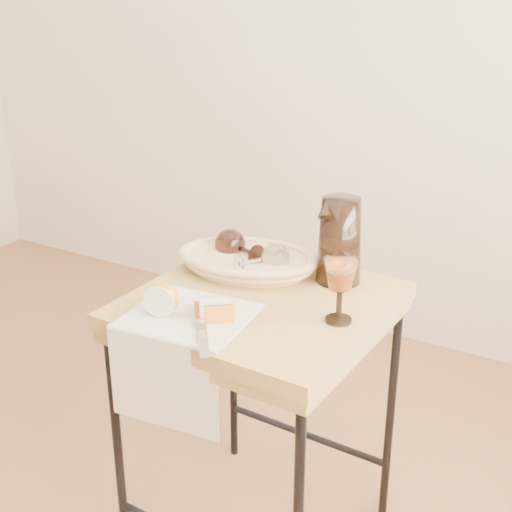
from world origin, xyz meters
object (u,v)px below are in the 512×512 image
Objects in this scene: tea_towel at (189,316)px; goblet_lying_b at (260,260)px; pitcher at (340,240)px; goblet_lying_a at (241,249)px; bread_basket at (248,263)px; side_table at (260,424)px; wine_goblet at (340,290)px; table_knife at (202,326)px; apple_half at (162,298)px.

goblet_lying_b reaches higher than tea_towel.
goblet_lying_a is at bearing 168.96° from pitcher.
goblet_lying_a is at bearing 140.73° from bread_basket.
side_table is 0.51m from wine_goblet.
table_knife reaches higher than side_table.
side_table is 6.05× the size of goblet_lying_b.
goblet_lying_a is (-0.14, 0.14, 0.43)m from side_table.
tea_towel is 0.44m from pitcher.
pitcher reaches higher than side_table.
tea_towel is 2.24× the size of goblet_lying_b.
apple_half is 0.33× the size of table_knife.
bread_basket is at bearing 156.63° from wine_goblet.
goblet_lying_b is 0.31m from wine_goblet.
goblet_lying_a is at bearing 69.94° from apple_half.
goblet_lying_b is at bearing -34.50° from bread_basket.
pitcher is 0.45m from table_knife.
wine_goblet reaches higher than side_table.
goblet_lying_a is (-0.03, 0.02, 0.03)m from bread_basket.
bread_basket is 2.12× the size of wine_goblet.
wine_goblet is 1.92× the size of apple_half.
pitcher is (0.27, 0.05, 0.06)m from goblet_lying_a.
bread_basket is 0.06m from goblet_lying_b.
side_table is 4.72× the size of wine_goblet.
goblet_lying_b is (0.05, -0.02, 0.02)m from bread_basket.
apple_half reaches higher than bread_basket.
bread_basket reaches higher than side_table.
wine_goblet is at bearing -4.54° from side_table.
pitcher is at bearing -152.48° from goblet_lying_a.
goblet_lying_b is 0.47× the size of pitcher.
table_knife is (0.13, -0.02, -0.03)m from apple_half.
wine_goblet is (0.31, 0.16, 0.08)m from tea_towel.
table_knife is at bearing -28.44° from apple_half.
tea_towel is at bearing -118.03° from side_table.
wine_goblet is at bearing -77.52° from goblet_lying_b.
apple_half is (-0.37, -0.18, -0.04)m from wine_goblet.
tea_towel is 1.75× the size of wine_goblet.
pitcher reaches higher than wine_goblet.
goblet_lying_b is 0.78× the size of wine_goblet.
wine_goblet reaches higher than bread_basket.
tea_towel is (-0.09, -0.17, 0.38)m from side_table.
apple_half is at bearing -147.57° from pitcher.
wine_goblet reaches higher than tea_towel.
goblet_lying_b is at bearing 77.61° from tea_towel.
bread_basket is at bearing 156.37° from table_knife.
goblet_lying_a is 0.34m from apple_half.
tea_towel is 0.82× the size of bread_basket.
goblet_lying_a is 0.52× the size of pitcher.
goblet_lying_b reaches higher than bread_basket.
side_table is 0.54m from pitcher.
wine_goblet reaches higher than apple_half.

